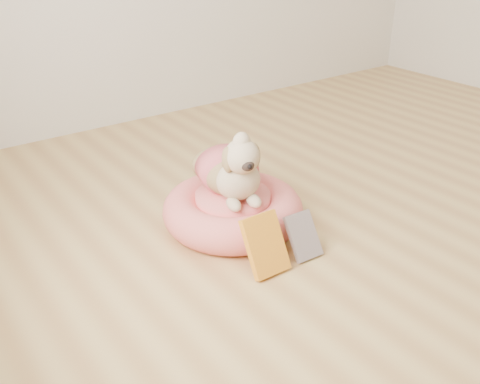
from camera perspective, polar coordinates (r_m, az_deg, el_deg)
pet_bed at (r=2.23m, az=-0.76°, el=-1.93°), size 0.59×0.59×0.15m
dog at (r=2.13m, az=-1.00°, el=3.65°), size 0.39×0.48×0.31m
book_yellow at (r=1.94m, az=2.70°, el=-5.63°), size 0.15×0.14×0.21m
book_white at (r=2.05m, az=6.76°, el=-4.67°), size 0.12×0.12×0.16m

